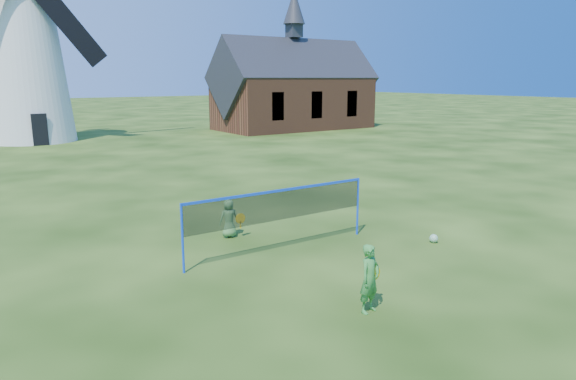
% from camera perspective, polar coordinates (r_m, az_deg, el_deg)
% --- Properties ---
extents(ground, '(220.00, 220.00, 0.00)m').
position_cam_1_polar(ground, '(12.33, 0.56, -7.35)').
color(ground, black).
rests_on(ground, ground).
extents(windmill, '(11.31, 5.43, 16.14)m').
position_cam_1_polar(windmill, '(38.48, -26.96, 13.28)').
color(windmill, white).
rests_on(windmill, ground).
extents(chapel, '(13.15, 6.38, 11.12)m').
position_cam_1_polar(chapel, '(43.60, 0.66, 10.88)').
color(chapel, brown).
rests_on(chapel, ground).
extents(badminton_net, '(5.05, 0.05, 1.55)m').
position_cam_1_polar(badminton_net, '(12.36, -0.91, -1.78)').
color(badminton_net, blue).
rests_on(badminton_net, ground).
extents(player_girl, '(0.68, 0.39, 1.26)m').
position_cam_1_polar(player_girl, '(9.47, 9.00, -9.62)').
color(player_girl, '#378A37').
rests_on(player_girl, ground).
extents(player_boy, '(0.64, 0.44, 1.02)m').
position_cam_1_polar(player_boy, '(13.76, -6.51, -3.12)').
color(player_boy, '#559045').
rests_on(player_boy, ground).
extents(play_ball, '(0.22, 0.22, 0.22)m').
position_cam_1_polar(play_ball, '(13.83, 15.75, -5.15)').
color(play_ball, green).
rests_on(play_ball, ground).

